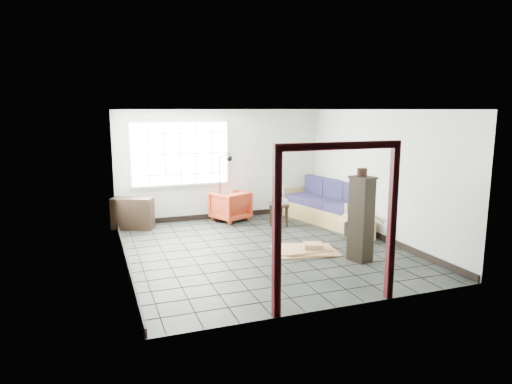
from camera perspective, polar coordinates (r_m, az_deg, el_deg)
name	(u,v)px	position (r m, az deg, el deg)	size (l,w,h in m)	color
ground	(263,249)	(8.68, 0.84, -7.17)	(5.50, 5.50, 0.00)	black
room_shell	(262,161)	(8.36, 0.80, 3.95)	(5.02, 5.52, 2.61)	silver
window_panel	(180,154)	(10.66, -9.44, 4.75)	(2.32, 0.08, 1.52)	silver
doorway_trim	(338,206)	(5.96, 10.19, -1.68)	(1.80, 0.08, 2.20)	#360C0F
futon_sofa	(328,207)	(10.84, 8.94, -1.82)	(1.33, 2.34, 0.98)	tan
armchair	(230,204)	(10.81, -3.25, -1.56)	(0.75, 0.70, 0.77)	#993216
side_table	(279,207)	(10.41, 2.87, -1.93)	(0.57, 0.57, 0.49)	black
table_lamp	(279,191)	(10.40, 2.86, 0.08)	(0.30, 0.30, 0.39)	black
projector	(280,201)	(10.41, 3.02, -1.14)	(0.34, 0.28, 0.11)	silver
floor_lamp	(225,185)	(10.60, -3.95, 0.86)	(0.43, 0.42, 1.63)	black
console_shelf	(133,213)	(10.41, -15.16, -2.60)	(0.96, 0.68, 0.69)	black
tall_shelf	(361,218)	(8.05, 13.01, -3.24)	(0.40, 0.47, 1.49)	black
pot	(362,172)	(7.97, 13.11, 2.44)	(0.18, 0.18, 0.13)	black
open_box	(360,229)	(9.61, 12.85, -4.59)	(0.94, 0.63, 0.49)	#947247
cardboard_pile	(306,249)	(8.57, 6.24, -7.13)	(1.29, 1.07, 0.17)	#947247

